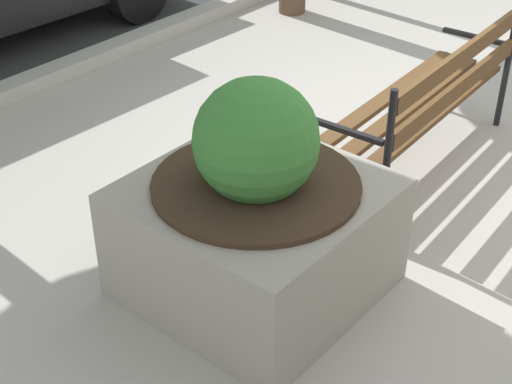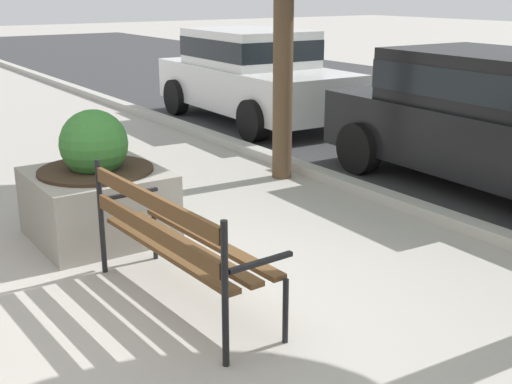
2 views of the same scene
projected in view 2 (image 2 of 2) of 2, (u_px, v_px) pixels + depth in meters
ground_plane at (199, 307)px, 4.82m from camera, size 80.00×80.00×0.00m
curb_stone at (462, 224)px, 6.36m from camera, size 60.00×0.20×0.12m
park_bench at (174, 237)px, 4.68m from camera, size 1.82×0.62×0.95m
concrete_planter at (97, 191)px, 6.07m from camera, size 1.16×1.16×1.20m
parked_car_white at (252, 73)px, 11.36m from camera, size 4.16×2.03×1.56m
parked_car_black at (493, 116)px, 7.48m from camera, size 4.16×2.03×1.56m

